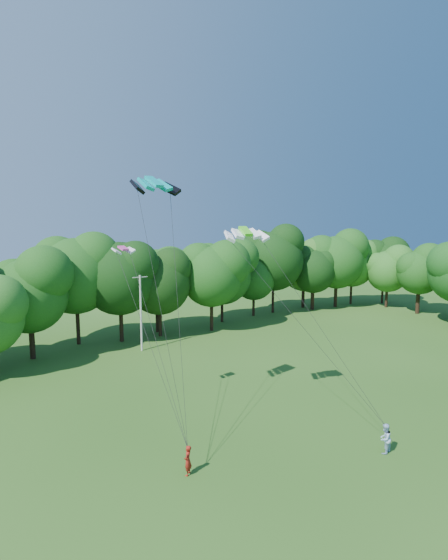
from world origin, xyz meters
TOP-DOWN VIEW (x-y plane):
  - ground at (0.00, 0.00)m, footprint 160.00×160.00m
  - utility_pole at (1.98, 32.50)m, footprint 1.64×0.20m
  - kite_flyer_left at (-5.75, 9.93)m, footprint 0.74×0.71m
  - kite_flyer_right at (5.14, 4.96)m, footprint 1.00×0.83m
  - kite_teal at (-4.15, 16.48)m, footprint 3.36×1.82m
  - kite_green at (1.23, 13.73)m, footprint 3.14×2.00m
  - kite_pink at (-5.34, 19.03)m, footprint 1.63×0.95m
  - tree_back_center at (6.30, 36.55)m, footprint 8.12×8.12m
  - tree_back_east at (32.62, 38.62)m, footprint 8.04×8.04m

SIDE VIEW (x-z plane):
  - ground at x=0.00m, z-range 0.00..0.00m
  - kite_flyer_left at x=-5.75m, z-range 0.00..1.70m
  - kite_flyer_right at x=5.14m, z-range 0.00..1.84m
  - utility_pole at x=1.98m, z-range 0.12..8.29m
  - tree_back_east at x=32.62m, z-range 1.45..13.14m
  - tree_back_center at x=6.30m, z-range 1.47..13.28m
  - kite_pink at x=-5.34m, z-range 11.90..12.23m
  - kite_green at x=1.23m, z-range 12.91..13.58m
  - kite_teal at x=-4.15m, z-range 16.02..16.86m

